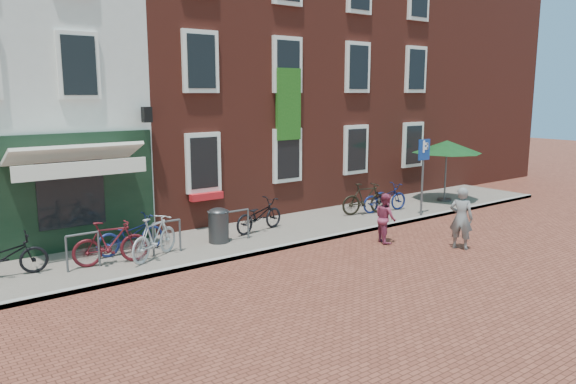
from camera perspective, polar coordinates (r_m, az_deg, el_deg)
ground at (r=13.59m, az=-4.33°, el=-6.79°), size 80.00×80.00×0.00m
sidewalk at (r=15.31m, az=-4.25°, el=-4.63°), size 24.00×3.00×0.10m
building_brick_mid at (r=20.10m, az=-10.79°, el=12.99°), size 6.00×8.00×10.00m
building_brick_right at (r=23.42m, az=2.78°, el=12.74°), size 6.00×8.00×10.00m
filler_right at (r=28.03m, az=13.20°, el=11.05°), size 7.00×8.00×9.00m
litter_bin at (r=14.55m, az=-7.17°, el=-3.22°), size 0.53×0.53×0.98m
parking_sign at (r=17.92m, az=13.75°, el=2.87°), size 0.50×0.08×2.43m
parasol at (r=20.55m, az=16.05°, el=4.74°), size 2.46×2.46×2.29m
woman at (r=14.81m, az=17.39°, el=-2.59°), size 0.58×0.69×1.61m
boy at (r=15.00m, az=10.01°, el=-2.65°), size 0.71×0.79×1.33m
bicycle_0 at (r=13.20m, az=-27.22°, el=-5.92°), size 1.79×0.77×0.92m
bicycle_1 at (r=13.23m, az=-17.76°, el=-5.00°), size 1.75×0.81×1.02m
bicycle_2 at (r=14.06m, az=-15.92°, el=-4.22°), size 1.79×0.75×0.92m
bicycle_3 at (r=13.42m, az=-13.58°, el=-4.58°), size 1.70×1.26×1.02m
bicycle_4 at (r=15.60m, az=-3.01°, el=-2.42°), size 1.83×0.94×0.92m
bicycle_5 at (r=17.94m, az=7.96°, el=-0.67°), size 1.76×0.86×1.02m
bicycle_6 at (r=18.44m, az=9.91°, el=-0.59°), size 1.81×0.83×0.92m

